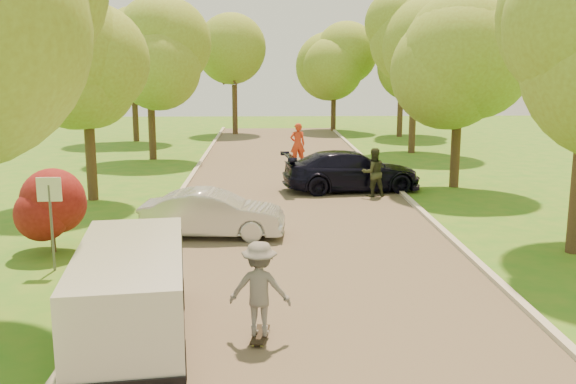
{
  "coord_description": "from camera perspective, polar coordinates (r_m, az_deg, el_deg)",
  "views": [
    {
      "loc": [
        -0.94,
        -10.31,
        4.62
      ],
      "look_at": [
        -0.33,
        6.55,
        1.3
      ],
      "focal_mm": 40.0,
      "sensor_mm": 36.0,
      "label": 1
    }
  ],
  "objects": [
    {
      "name": "ground",
      "position": [
        11.33,
        2.95,
        -12.94
      ],
      "size": [
        100.0,
        100.0,
        0.0
      ],
      "primitive_type": "plane",
      "color": "#2D731B",
      "rests_on": "ground"
    },
    {
      "name": "road",
      "position": [
        18.9,
        0.86,
        -3.0
      ],
      "size": [
        8.0,
        60.0,
        0.01
      ],
      "primitive_type": "cube",
      "color": "#4C4438",
      "rests_on": "ground"
    },
    {
      "name": "curb_left",
      "position": [
        19.12,
        -11.37,
        -2.89
      ],
      "size": [
        0.18,
        60.0,
        0.12
      ],
      "primitive_type": "cube",
      "color": "#B2AD9E",
      "rests_on": "ground"
    },
    {
      "name": "curb_right",
      "position": [
        19.51,
        12.83,
        -2.66
      ],
      "size": [
        0.18,
        60.0,
        0.12
      ],
      "primitive_type": "cube",
      "color": "#B2AD9E",
      "rests_on": "ground"
    },
    {
      "name": "street_sign",
      "position": [
        15.42,
        -20.39,
        -1.01
      ],
      "size": [
        0.55,
        0.06,
        2.17
      ],
      "color": "#59595E",
      "rests_on": "ground"
    },
    {
      "name": "red_shrub",
      "position": [
        17.06,
        -20.33,
        -1.48
      ],
      "size": [
        1.7,
        1.7,
        1.95
      ],
      "color": "#382619",
      "rests_on": "ground"
    },
    {
      "name": "tree_l_midb",
      "position": [
        23.07,
        -17.11,
        10.57
      ],
      "size": [
        4.3,
        4.2,
        6.62
      ],
      "color": "#382619",
      "rests_on": "ground"
    },
    {
      "name": "tree_l_far",
      "position": [
        32.77,
        -11.9,
        12.38
      ],
      "size": [
        4.92,
        4.8,
        7.79
      ],
      "color": "#382619",
      "rests_on": "ground"
    },
    {
      "name": "tree_r_midb",
      "position": [
        25.45,
        15.48,
        11.32
      ],
      "size": [
        4.51,
        4.4,
        7.01
      ],
      "color": "#382619",
      "rests_on": "ground"
    },
    {
      "name": "tree_r_far",
      "position": [
        35.29,
        11.63,
        12.88
      ],
      "size": [
        5.33,
        5.2,
        8.34
      ],
      "color": "#382619",
      "rests_on": "ground"
    },
    {
      "name": "tree_bg_a",
      "position": [
        41.07,
        -13.34,
        11.81
      ],
      "size": [
        5.12,
        5.0,
        7.72
      ],
      "color": "#382619",
      "rests_on": "ground"
    },
    {
      "name": "tree_bg_b",
      "position": [
        43.3,
        10.4,
        12.17
      ],
      "size": [
        5.12,
        5.0,
        7.95
      ],
      "color": "#382619",
      "rests_on": "ground"
    },
    {
      "name": "tree_bg_c",
      "position": [
        44.35,
        -4.53,
        11.62
      ],
      "size": [
        4.92,
        4.8,
        7.33
      ],
      "color": "#382619",
      "rests_on": "ground"
    },
    {
      "name": "tree_bg_d",
      "position": [
        46.6,
        4.4,
        11.95
      ],
      "size": [
        5.12,
        5.0,
        7.72
      ],
      "color": "#382619",
      "rests_on": "ground"
    },
    {
      "name": "minivan",
      "position": [
        11.22,
        -13.74,
        -8.73
      ],
      "size": [
        2.3,
        4.61,
        1.65
      ],
      "rotation": [
        0.0,
        0.0,
        0.13
      ],
      "color": "silver",
      "rests_on": "ground"
    },
    {
      "name": "silver_sedan",
      "position": [
        17.68,
        -6.7,
        -1.93
      ],
      "size": [
        4.0,
        1.65,
        1.29
      ],
      "primitive_type": "imported",
      "rotation": [
        0.0,
        0.0,
        1.5
      ],
      "color": "#BABBBF",
      "rests_on": "ground"
    },
    {
      "name": "dark_sedan",
      "position": [
        24.17,
        5.68,
        1.87
      ],
      "size": [
        5.4,
        2.73,
        1.5
      ],
      "primitive_type": "imported",
      "rotation": [
        0.0,
        0.0,
        1.7
      ],
      "color": "black",
      "rests_on": "ground"
    },
    {
      "name": "longboard",
      "position": [
        11.27,
        -2.5,
        -12.56
      ],
      "size": [
        0.35,
        0.86,
        0.1
      ],
      "rotation": [
        0.0,
        0.0,
        2.99
      ],
      "color": "black",
      "rests_on": "ground"
    },
    {
      "name": "skateboarder",
      "position": [
        10.96,
        -2.53,
        -8.57
      ],
      "size": [
        1.14,
        0.76,
        1.64
      ],
      "primitive_type": "imported",
      "rotation": [
        0.0,
        0.0,
        2.99
      ],
      "color": "slate",
      "rests_on": "longboard"
    },
    {
      "name": "person_striped",
      "position": [
        30.34,
        0.86,
        4.27
      ],
      "size": [
        0.8,
        0.6,
        1.99
      ],
      "primitive_type": "imported",
      "rotation": [
        0.0,
        0.0,
        3.32
      ],
      "color": "red",
      "rests_on": "ground"
    },
    {
      "name": "person_olive",
      "position": [
        23.11,
        7.6,
        1.73
      ],
      "size": [
        0.96,
        0.81,
        1.76
      ],
      "primitive_type": "imported",
      "rotation": [
        0.0,
        0.0,
        3.33
      ],
      "color": "#2B311D",
      "rests_on": "ground"
    }
  ]
}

